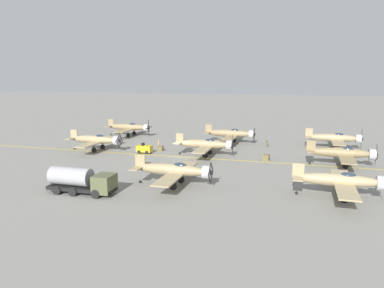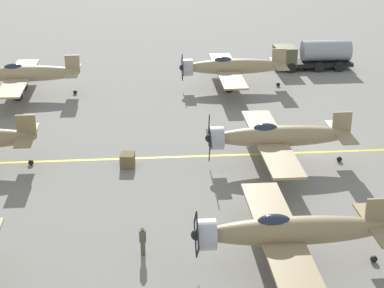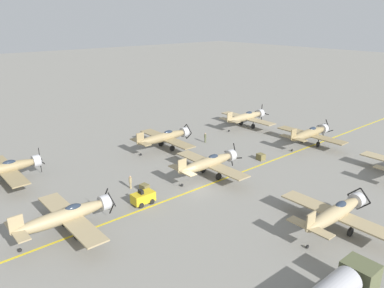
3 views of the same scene
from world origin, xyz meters
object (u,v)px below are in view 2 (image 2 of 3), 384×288
airplane_mid_center (276,137)px  ground_crew_walking (143,240)px  airplane_far_right (22,74)px  fuel_tanker (313,55)px  supply_crate_by_tanker (127,160)px  airplane_mid_right (231,67)px  airplane_mid_left (288,232)px

airplane_mid_center → ground_crew_walking: 14.25m
airplane_far_right → fuel_tanker: 29.00m
supply_crate_by_tanker → fuel_tanker: bearing=-39.3°
ground_crew_walking → airplane_mid_center: bearing=-40.3°
airplane_mid_center → fuel_tanker: bearing=-31.3°
fuel_tanker → supply_crate_by_tanker: fuel_tanker is taller
fuel_tanker → airplane_far_right: bearing=102.9°
airplane_far_right → airplane_mid_center: airplane_mid_center is taller
airplane_mid_right → supply_crate_by_tanker: bearing=133.8°
airplane_mid_left → fuel_tanker: 37.49m
airplane_mid_right → fuel_tanker: bearing=-76.0°
airplane_mid_right → airplane_mid_left: same height
airplane_far_right → supply_crate_by_tanker: size_ratio=10.67×
supply_crate_by_tanker → ground_crew_walking: bearing=-175.5°
airplane_mid_right → fuel_tanker: airplane_mid_right is taller
airplane_mid_left → airplane_far_right: (29.46, 17.53, 0.00)m
airplane_far_right → ground_crew_walking: size_ratio=7.29×
airplane_mid_right → airplane_far_right: 19.00m
fuel_tanker → ground_crew_walking: size_ratio=4.86×
airplane_mid_center → airplane_mid_right: bearing=-9.0°
airplane_mid_left → supply_crate_by_tanker: airplane_mid_left is taller
airplane_mid_left → airplane_mid_center: bearing=-18.4°
airplane_mid_right → airplane_mid_center: (-17.69, -0.56, 0.00)m
airplane_mid_left → ground_crew_walking: (1.71, 7.17, -1.11)m
fuel_tanker → airplane_mid_center: bearing=159.5°
airplane_mid_left → fuel_tanker: (35.91, -10.74, -0.50)m
airplane_far_right → fuel_tanker: bearing=-63.3°
airplane_mid_left → airplane_far_right: 34.28m
airplane_far_right → fuel_tanker: size_ratio=1.50×
airplane_mid_left → airplane_mid_center: (12.55, -2.01, 0.00)m
ground_crew_walking → supply_crate_by_tanker: size_ratio=1.46×
fuel_tanker → ground_crew_walking: bearing=152.4°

